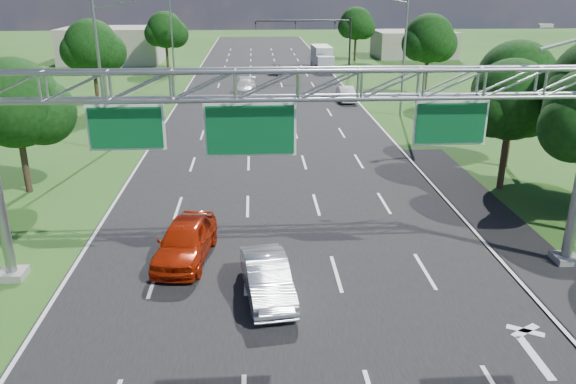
{
  "coord_description": "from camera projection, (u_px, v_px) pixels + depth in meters",
  "views": [
    {
      "loc": [
        -1.32,
        -8.23,
        10.88
      ],
      "look_at": [
        -0.06,
        12.73,
        3.1
      ],
      "focal_mm": 35.0,
      "sensor_mm": 36.0,
      "label": 1
    }
  ],
  "objects": [
    {
      "name": "ground",
      "position": [
        274.0,
        148.0,
        39.64
      ],
      "size": [
        220.0,
        220.0,
        0.0
      ],
      "primitive_type": "plane",
      "color": "#235318",
      "rests_on": "ground"
    },
    {
      "name": "road",
      "position": [
        274.0,
        148.0,
        39.64
      ],
      "size": [
        18.0,
        180.0,
        0.02
      ],
      "primitive_type": "cube",
      "color": "black",
      "rests_on": "ground"
    },
    {
      "name": "road_flare",
      "position": [
        514.0,
        242.0,
        25.24
      ],
      "size": [
        3.0,
        30.0,
        0.02
      ],
      "primitive_type": "cube",
      "color": "black",
      "rests_on": "ground"
    },
    {
      "name": "sign_gantry",
      "position": [
        300.0,
        101.0,
        20.41
      ],
      "size": [
        23.5,
        1.0,
        9.56
      ],
      "color": "gray",
      "rests_on": "ground"
    },
    {
      "name": "traffic_signal",
      "position": [
        323.0,
        32.0,
        71.02
      ],
      "size": [
        12.21,
        0.24,
        7.0
      ],
      "color": "black",
      "rests_on": "ground"
    },
    {
      "name": "streetlight_l_near",
      "position": [
        103.0,
        70.0,
        37.07
      ],
      "size": [
        2.97,
        0.22,
        10.16
      ],
      "color": "gray",
      "rests_on": "ground"
    },
    {
      "name": "streetlight_l_far",
      "position": [
        173.0,
        30.0,
        69.83
      ],
      "size": [
        2.97,
        0.22,
        10.16
      ],
      "color": "gray",
      "rests_on": "ground"
    },
    {
      "name": "streetlight_r_mid",
      "position": [
        402.0,
        51.0,
        47.69
      ],
      "size": [
        2.97,
        0.22,
        10.16
      ],
      "color": "gray",
      "rests_on": "ground"
    },
    {
      "name": "tree_cluster_right",
      "position": [
        572.0,
        101.0,
        28.5
      ],
      "size": [
        9.91,
        14.6,
        8.68
      ],
      "color": "#2D2116",
      "rests_on": "ground"
    },
    {
      "name": "tree_verge_la",
      "position": [
        17.0,
        107.0,
        29.76
      ],
      "size": [
        5.76,
        4.8,
        7.4
      ],
      "color": "#2D2116",
      "rests_on": "ground"
    },
    {
      "name": "tree_verge_lb",
      "position": [
        93.0,
        48.0,
        50.94
      ],
      "size": [
        5.76,
        4.8,
        8.06
      ],
      "color": "#2D2116",
      "rests_on": "ground"
    },
    {
      "name": "tree_verge_lc",
      "position": [
        166.0,
        32.0,
        74.66
      ],
      "size": [
        5.76,
        4.8,
        7.62
      ],
      "color": "#2D2116",
      "rests_on": "ground"
    },
    {
      "name": "tree_verge_rd",
      "position": [
        429.0,
        41.0,
        55.46
      ],
      "size": [
        5.76,
        4.8,
        8.28
      ],
      "color": "#2D2116",
      "rests_on": "ground"
    },
    {
      "name": "tree_verge_re",
      "position": [
        356.0,
        25.0,
        83.58
      ],
      "size": [
        5.76,
        4.8,
        7.84
      ],
      "color": "#2D2116",
      "rests_on": "ground"
    },
    {
      "name": "building_left",
      "position": [
        113.0,
        45.0,
        82.47
      ],
      "size": [
        14.0,
        10.0,
        5.0
      ],
      "primitive_type": "cube",
      "color": "#A29A88",
      "rests_on": "ground"
    },
    {
      "name": "building_right",
      "position": [
        413.0,
        44.0,
        88.96
      ],
      "size": [
        12.0,
        9.0,
        4.0
      ],
      "primitive_type": "cube",
      "color": "#A29A88",
      "rests_on": "ground"
    },
    {
      "name": "red_coupe",
      "position": [
        185.0,
        241.0,
        23.38
      ],
      "size": [
        2.67,
        5.2,
        1.69
      ],
      "primitive_type": "imported",
      "rotation": [
        0.0,
        0.0,
        -0.14
      ],
      "color": "#B42408",
      "rests_on": "ground"
    },
    {
      "name": "silver_sedan",
      "position": [
        267.0,
        278.0,
        20.63
      ],
      "size": [
        2.12,
        4.64,
        1.47
      ],
      "primitive_type": "imported",
      "rotation": [
        0.0,
        0.0,
        0.13
      ],
      "color": "silver",
      "rests_on": "ground"
    },
    {
      "name": "car_queue_a",
      "position": [
        245.0,
        87.0,
        59.12
      ],
      "size": [
        2.55,
        5.26,
        1.47
      ],
      "primitive_type": "imported",
      "rotation": [
        0.0,
        0.0,
        -0.1
      ],
      "color": "silver",
      "rests_on": "ground"
    },
    {
      "name": "car_queue_b",
      "position": [
        275.0,
        69.0,
        72.55
      ],
      "size": [
        1.99,
        4.0,
        1.09
      ],
      "primitive_type": "imported",
      "rotation": [
        0.0,
        0.0,
        -0.05
      ],
      "color": "black",
      "rests_on": "ground"
    },
    {
      "name": "car_queue_d",
      "position": [
        346.0,
        94.0,
        55.33
      ],
      "size": [
        1.59,
        4.27,
        1.39
      ],
      "primitive_type": "imported",
      "rotation": [
        0.0,
        0.0,
        0.03
      ],
      "color": "white",
      "rests_on": "ground"
    },
    {
      "name": "box_truck",
      "position": [
        322.0,
        58.0,
        76.46
      ],
      "size": [
        2.5,
        7.95,
        2.99
      ],
      "rotation": [
        0.0,
        0.0,
        0.04
      ],
      "color": "silver",
      "rests_on": "ground"
    }
  ]
}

